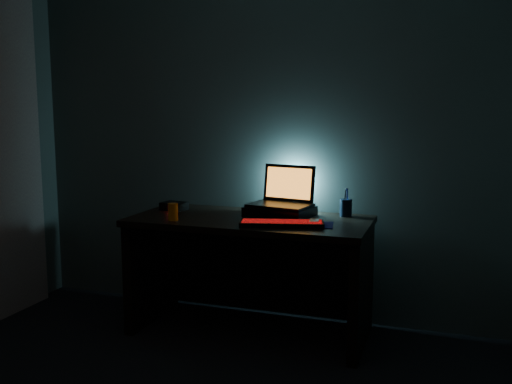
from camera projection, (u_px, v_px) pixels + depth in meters
room at (98, 162)px, 2.00m from camera, size 3.50×4.00×2.50m
desk at (253, 256)px, 3.68m from camera, size 1.50×0.70×0.75m
curtain at (4, 150)px, 3.89m from camera, size 0.06×0.65×2.30m
riser at (280, 211)px, 3.66m from camera, size 0.45×0.37×0.06m
laptop at (284, 196)px, 3.69m from camera, size 0.42×0.35×0.26m
keyboard at (282, 224)px, 3.34m from camera, size 0.52×0.27×0.03m
mousepad at (314, 225)px, 3.37m from camera, size 0.25×0.23×0.00m
mouse at (314, 222)px, 3.37m from camera, size 0.07×0.10×0.03m
pen_cup at (346, 208)px, 3.64m from camera, size 0.09×0.09×0.11m
juice_glass at (173, 212)px, 3.51m from camera, size 0.08×0.08×0.11m
router at (174, 206)px, 3.87m from camera, size 0.18×0.15×0.05m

